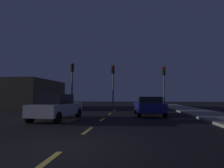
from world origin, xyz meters
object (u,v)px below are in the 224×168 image
at_px(traffic_signal_center, 113,79).
at_px(car_adjacent_lane, 57,107).
at_px(car_stopped_ahead, 149,106).
at_px(traffic_signal_left, 72,77).
at_px(traffic_signal_right, 164,79).

bearing_deg(traffic_signal_center, car_adjacent_lane, -104.88).
height_order(car_stopped_ahead, car_adjacent_lane, car_adjacent_lane).
distance_m(traffic_signal_left, traffic_signal_right, 10.14).
bearing_deg(car_stopped_ahead, traffic_signal_center, 120.44).
xyz_separation_m(traffic_signal_center, car_adjacent_lane, (-2.47, -9.28, -2.61)).
distance_m(traffic_signal_right, car_stopped_ahead, 6.59).
height_order(traffic_signal_left, traffic_signal_right, traffic_signal_left).
relative_size(traffic_signal_left, traffic_signal_right, 1.11).
bearing_deg(car_stopped_ahead, traffic_signal_right, 69.51).
bearing_deg(traffic_signal_left, traffic_signal_right, -0.01).
relative_size(traffic_signal_center, car_adjacent_lane, 1.15).
relative_size(traffic_signal_center, car_stopped_ahead, 1.18).
bearing_deg(car_stopped_ahead, car_adjacent_lane, -148.38).
xyz_separation_m(traffic_signal_left, traffic_signal_center, (4.65, -0.00, -0.20)).
bearing_deg(traffic_signal_left, car_stopped_ahead, -35.47).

